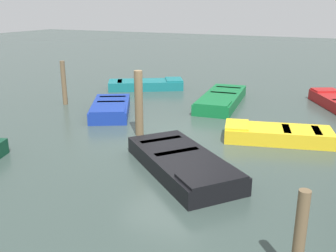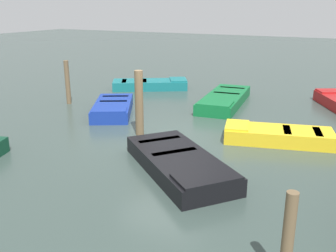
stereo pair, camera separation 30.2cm
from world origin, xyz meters
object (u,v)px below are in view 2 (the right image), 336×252
rowboat_yellow (277,135)px  mooring_piling_center (288,239)px  rowboat_green (224,99)px  mooring_piling_far_right (139,103)px  rowboat_black (179,163)px  rowboat_teal (150,84)px  mooring_piling_mid_right (68,82)px  rowboat_blue (113,108)px

rowboat_yellow → mooring_piling_center: bearing=88.3°
rowboat_green → mooring_piling_center: (9.19, 4.01, 0.49)m
rowboat_yellow → mooring_piling_far_right: mooring_piling_far_right is taller
rowboat_black → mooring_piling_center: mooring_piling_center is taller
rowboat_teal → rowboat_black: bearing=-87.0°
mooring_piling_far_right → mooring_piling_mid_right: mooring_piling_far_right is taller
rowboat_green → rowboat_teal: size_ratio=1.18×
mooring_piling_mid_right → rowboat_yellow: bearing=84.4°
rowboat_blue → rowboat_yellow: same height
rowboat_blue → mooring_piling_mid_right: (-0.40, -2.38, 0.63)m
rowboat_blue → mooring_piling_center: (6.19, 7.16, 0.49)m
rowboat_teal → mooring_piling_center: size_ratio=2.50×
mooring_piling_far_right → rowboat_yellow: bearing=107.0°
rowboat_yellow → rowboat_black: bearing=47.9°
rowboat_black → mooring_piling_mid_right: mooring_piling_mid_right is taller
rowboat_yellow → rowboat_blue: bearing=-18.2°
rowboat_green → mooring_piling_center: mooring_piling_center is taller
rowboat_green → mooring_piling_mid_right: bearing=-70.9°
rowboat_green → rowboat_blue: size_ratio=1.32×
rowboat_black → rowboat_teal: bearing=163.6°
rowboat_black → rowboat_teal: (-7.74, -5.13, 0.00)m
rowboat_black → mooring_piling_center: bearing=-3.2°
mooring_piling_center → rowboat_black: bearing=-133.2°
rowboat_blue → mooring_piling_far_right: 2.70m
rowboat_blue → rowboat_teal: 4.36m
mooring_piling_mid_right → rowboat_teal: bearing=158.7°
rowboat_yellow → mooring_piling_mid_right: size_ratio=1.85×
rowboat_green → mooring_piling_center: bearing=17.5°
rowboat_green → mooring_piling_far_right: (4.58, -1.10, 0.75)m
rowboat_black → rowboat_yellow: same height
mooring_piling_far_right → mooring_piling_center: bearing=47.9°
rowboat_green → rowboat_yellow: bearing=32.6°
mooring_piling_center → rowboat_blue: bearing=-130.8°
rowboat_black → rowboat_green: bearing=139.8°
rowboat_yellow → mooring_piling_center: 5.95m
rowboat_black → rowboat_yellow: bearing=102.2°
rowboat_black → mooring_piling_center: 4.01m
mooring_piling_far_right → mooring_piling_mid_right: (-1.98, -4.43, -0.12)m
rowboat_blue → mooring_piling_far_right: size_ratio=1.62×
rowboat_black → mooring_piling_mid_right: size_ratio=2.09×
rowboat_green → rowboat_black: (6.47, 1.11, 0.00)m
mooring_piling_center → mooring_piling_far_right: 6.89m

